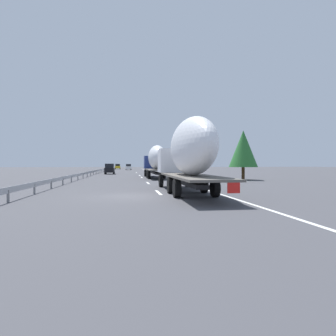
{
  "coord_description": "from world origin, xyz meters",
  "views": [
    {
      "loc": [
        -17.1,
        0.25,
        1.87
      ],
      "look_at": [
        12.9,
        -3.98,
        1.46
      ],
      "focal_mm": 31.2,
      "sensor_mm": 36.0,
      "label": 1
    }
  ],
  "objects_px": {
    "road_sign": "(162,161)",
    "truck_trailing": "(188,152)",
    "truck_lead": "(156,160)",
    "car_yellow_coupe": "(118,167)",
    "car_black_suv": "(110,169)",
    "car_white_van": "(128,167)"
  },
  "relations": [
    {
      "from": "road_sign",
      "to": "truck_trailing",
      "type": "bearing_deg",
      "value": 175.51
    },
    {
      "from": "truck_lead",
      "to": "car_yellow_coupe",
      "type": "distance_m",
      "value": 69.71
    },
    {
      "from": "car_black_suv",
      "to": "road_sign",
      "type": "height_order",
      "value": "road_sign"
    },
    {
      "from": "car_white_van",
      "to": "truck_trailing",
      "type": "bearing_deg",
      "value": -177.48
    },
    {
      "from": "road_sign",
      "to": "car_yellow_coupe",
      "type": "bearing_deg",
      "value": 11.5
    },
    {
      "from": "car_yellow_coupe",
      "to": "road_sign",
      "type": "relative_size",
      "value": 1.28
    },
    {
      "from": "truck_trailing",
      "to": "car_yellow_coupe",
      "type": "xyz_separation_m",
      "value": [
        90.02,
        7.19,
        -1.66
      ]
    },
    {
      "from": "car_yellow_coupe",
      "to": "car_black_suv",
      "type": "bearing_deg",
      "value": -179.85
    },
    {
      "from": "truck_trailing",
      "to": "car_black_suv",
      "type": "height_order",
      "value": "truck_trailing"
    },
    {
      "from": "truck_lead",
      "to": "car_black_suv",
      "type": "height_order",
      "value": "truck_lead"
    },
    {
      "from": "truck_lead",
      "to": "car_white_van",
      "type": "xyz_separation_m",
      "value": [
        55.87,
        3.36,
        -1.49
      ]
    },
    {
      "from": "car_yellow_coupe",
      "to": "road_sign",
      "type": "distance_m",
      "value": 51.63
    },
    {
      "from": "car_white_van",
      "to": "truck_lead",
      "type": "bearing_deg",
      "value": -176.56
    },
    {
      "from": "car_yellow_coupe",
      "to": "car_white_van",
      "type": "bearing_deg",
      "value": -164.11
    },
    {
      "from": "truck_lead",
      "to": "car_black_suv",
      "type": "bearing_deg",
      "value": 23.0
    },
    {
      "from": "truck_lead",
      "to": "truck_trailing",
      "type": "bearing_deg",
      "value": 180.0
    },
    {
      "from": "truck_trailing",
      "to": "car_white_van",
      "type": "height_order",
      "value": "truck_trailing"
    },
    {
      "from": "road_sign",
      "to": "truck_lead",
      "type": "bearing_deg",
      "value": 170.61
    },
    {
      "from": "truck_trailing",
      "to": "road_sign",
      "type": "height_order",
      "value": "truck_trailing"
    },
    {
      "from": "car_white_van",
      "to": "road_sign",
      "type": "distance_m",
      "value": 37.71
    },
    {
      "from": "truck_lead",
      "to": "car_yellow_coupe",
      "type": "relative_size",
      "value": 3.1
    },
    {
      "from": "car_black_suv",
      "to": "truck_lead",
      "type": "bearing_deg",
      "value": -157.0
    }
  ]
}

